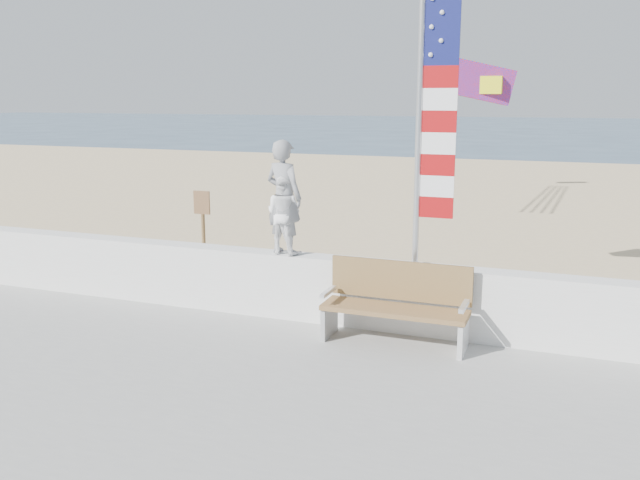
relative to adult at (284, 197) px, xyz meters
The scene contains 9 objects.
ground 2.76m from the adult, 78.72° to the right, with size 220.00×220.00×0.00m, color #324C64.
sand 7.24m from the adult, 86.74° to the left, with size 90.00×40.00×0.08m, color #D2B88C.
seawall 1.29m from the adult, ahead, with size 30.00×0.35×0.90m, color white.
adult is the anchor object (origin of this frame).
child 0.23m from the adult, behind, with size 0.53×0.42×1.10m, color white.
bench 2.12m from the adult, 14.88° to the right, with size 1.80×0.57×1.00m.
flag 2.26m from the adult, ahead, with size 0.50×0.08×3.50m.
parafoil_kite 3.84m from the adult, 51.21° to the left, with size 1.09×0.62×0.73m.
sign 3.51m from the adult, 139.59° to the left, with size 0.32×0.07×1.46m.
Camera 1 is at (3.28, -6.31, 3.18)m, focal length 38.00 mm.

